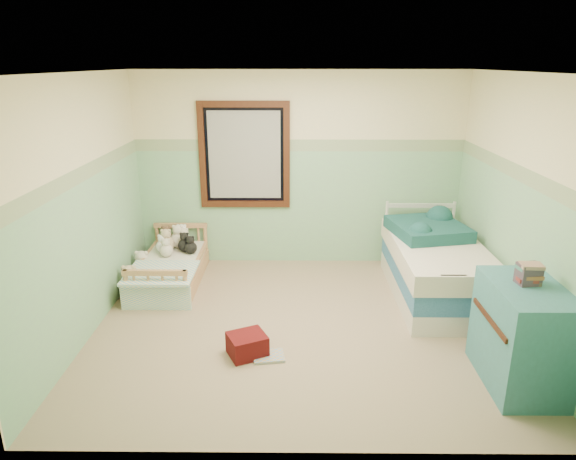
{
  "coord_description": "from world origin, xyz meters",
  "views": [
    {
      "loc": [
        -0.09,
        -4.66,
        2.59
      ],
      "look_at": [
        -0.13,
        0.35,
        0.92
      ],
      "focal_mm": 31.59,
      "sensor_mm": 36.0,
      "label": 1
    }
  ],
  "objects_px": {
    "plush_floor_cream": "(143,270)",
    "plush_floor_tan": "(130,286)",
    "dresser": "(522,335)",
    "toddler_bed_frame": "(171,276)",
    "red_pillow": "(247,345)",
    "floor_book": "(269,356)",
    "twin_bed_frame": "(434,288)"
  },
  "relations": [
    {
      "from": "plush_floor_cream",
      "to": "floor_book",
      "type": "relative_size",
      "value": 0.89
    },
    {
      "from": "toddler_bed_frame",
      "to": "floor_book",
      "type": "relative_size",
      "value": 4.98
    },
    {
      "from": "plush_floor_cream",
      "to": "dresser",
      "type": "height_order",
      "value": "dresser"
    },
    {
      "from": "toddler_bed_frame",
      "to": "dresser",
      "type": "bearing_deg",
      "value": -30.61
    },
    {
      "from": "dresser",
      "to": "floor_book",
      "type": "xyz_separation_m",
      "value": [
        -2.11,
        0.34,
        -0.43
      ]
    },
    {
      "from": "plush_floor_tan",
      "to": "twin_bed_frame",
      "type": "relative_size",
      "value": 0.14
    },
    {
      "from": "dresser",
      "to": "floor_book",
      "type": "height_order",
      "value": "dresser"
    },
    {
      "from": "plush_floor_tan",
      "to": "plush_floor_cream",
      "type": "bearing_deg",
      "value": 90.0
    },
    {
      "from": "floor_book",
      "to": "twin_bed_frame",
      "type": "bearing_deg",
      "value": 26.17
    },
    {
      "from": "dresser",
      "to": "floor_book",
      "type": "bearing_deg",
      "value": 170.77
    },
    {
      "from": "plush_floor_tan",
      "to": "dresser",
      "type": "distance_m",
      "value": 4.1
    },
    {
      "from": "toddler_bed_frame",
      "to": "plush_floor_tan",
      "type": "xyz_separation_m",
      "value": [
        -0.38,
        -0.4,
        0.04
      ]
    },
    {
      "from": "plush_floor_cream",
      "to": "plush_floor_tan",
      "type": "relative_size",
      "value": 0.96
    },
    {
      "from": "dresser",
      "to": "twin_bed_frame",
      "type": "bearing_deg",
      "value": 99.16
    },
    {
      "from": "twin_bed_frame",
      "to": "dresser",
      "type": "relative_size",
      "value": 2.06
    },
    {
      "from": "toddler_bed_frame",
      "to": "twin_bed_frame",
      "type": "height_order",
      "value": "twin_bed_frame"
    },
    {
      "from": "plush_floor_cream",
      "to": "twin_bed_frame",
      "type": "bearing_deg",
      "value": -7.69
    },
    {
      "from": "twin_bed_frame",
      "to": "plush_floor_cream",
      "type": "bearing_deg",
      "value": 172.31
    },
    {
      "from": "toddler_bed_frame",
      "to": "red_pillow",
      "type": "xyz_separation_m",
      "value": [
        1.07,
        -1.61,
        0.01
      ]
    },
    {
      "from": "plush_floor_tan",
      "to": "toddler_bed_frame",
      "type": "bearing_deg",
      "value": 46.77
    },
    {
      "from": "plush_floor_cream",
      "to": "plush_floor_tan",
      "type": "distance_m",
      "value": 0.5
    },
    {
      "from": "dresser",
      "to": "plush_floor_tan",
      "type": "bearing_deg",
      "value": 156.93
    },
    {
      "from": "red_pillow",
      "to": "plush_floor_tan",
      "type": "bearing_deg",
      "value": 140.16
    },
    {
      "from": "plush_floor_cream",
      "to": "dresser",
      "type": "relative_size",
      "value": 0.29
    },
    {
      "from": "toddler_bed_frame",
      "to": "plush_floor_cream",
      "type": "distance_m",
      "value": 0.39
    },
    {
      "from": "plush_floor_cream",
      "to": "twin_bed_frame",
      "type": "xyz_separation_m",
      "value": [
        3.5,
        -0.47,
        -0.02
      ]
    },
    {
      "from": "dresser",
      "to": "floor_book",
      "type": "distance_m",
      "value": 2.18
    },
    {
      "from": "plush_floor_tan",
      "to": "red_pillow",
      "type": "relative_size",
      "value": 0.79
    },
    {
      "from": "plush_floor_tan",
      "to": "floor_book",
      "type": "relative_size",
      "value": 0.92
    },
    {
      "from": "toddler_bed_frame",
      "to": "twin_bed_frame",
      "type": "distance_m",
      "value": 3.15
    },
    {
      "from": "plush_floor_tan",
      "to": "dresser",
      "type": "relative_size",
      "value": 0.3
    },
    {
      "from": "plush_floor_cream",
      "to": "plush_floor_tan",
      "type": "bearing_deg",
      "value": -90.0
    }
  ]
}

